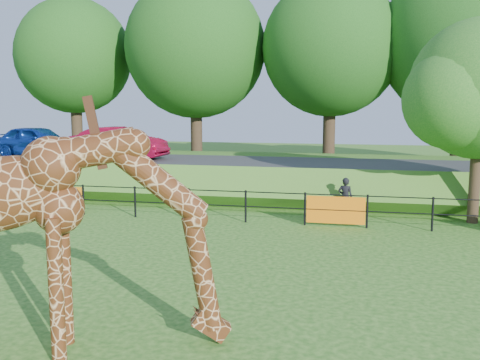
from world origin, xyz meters
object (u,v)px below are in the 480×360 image
Objects in this scene: giraffe at (69,242)px; car_red at (119,143)px; car_blue at (38,141)px; visitor at (345,198)px.

car_red is at bearing 92.54° from giraffe.
car_blue is at bearing 104.48° from giraffe.
car_red is (4.27, 0.00, -0.02)m from car_blue.
car_red is at bearing -12.04° from visitor.
car_blue reaches higher than car_red.
giraffe is 1.13× the size of car_red.
visitor is at bearing -99.76° from car_blue.
car_blue is 4.27m from car_red.
giraffe reaches higher than car_blue.
giraffe reaches higher than visitor.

